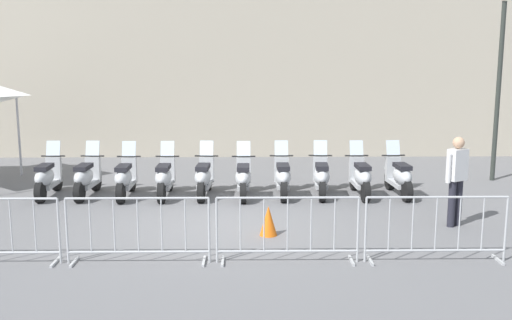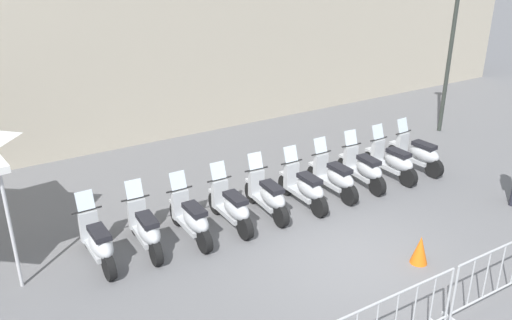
# 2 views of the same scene
# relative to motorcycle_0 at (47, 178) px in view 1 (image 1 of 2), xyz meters

# --- Properties ---
(ground_plane) EXTENTS (120.00, 120.00, 0.00)m
(ground_plane) POSITION_rel_motorcycle_0_xyz_m (3.81, -2.77, -0.45)
(ground_plane) COLOR slate
(motorcycle_0) EXTENTS (0.56, 1.73, 1.24)m
(motorcycle_0) POSITION_rel_motorcycle_0_xyz_m (0.00, 0.00, 0.00)
(motorcycle_0) COLOR black
(motorcycle_0) RESTS_ON ground
(motorcycle_1) EXTENTS (0.63, 1.72, 1.24)m
(motorcycle_1) POSITION_rel_motorcycle_0_xyz_m (0.89, -0.10, 0.00)
(motorcycle_1) COLOR black
(motorcycle_1) RESTS_ON ground
(motorcycle_2) EXTENTS (0.57, 1.73, 1.24)m
(motorcycle_2) POSITION_rel_motorcycle_0_xyz_m (1.79, -0.28, 0.00)
(motorcycle_2) COLOR black
(motorcycle_2) RESTS_ON ground
(motorcycle_3) EXTENTS (0.58, 1.72, 1.24)m
(motorcycle_3) POSITION_rel_motorcycle_0_xyz_m (2.69, -0.36, 0.00)
(motorcycle_3) COLOR black
(motorcycle_3) RESTS_ON ground
(motorcycle_4) EXTENTS (0.63, 1.72, 1.24)m
(motorcycle_4) POSITION_rel_motorcycle_0_xyz_m (3.59, -0.41, 0.00)
(motorcycle_4) COLOR black
(motorcycle_4) RESTS_ON ground
(motorcycle_5) EXTENTS (0.58, 1.73, 1.24)m
(motorcycle_5) POSITION_rel_motorcycle_0_xyz_m (4.49, -0.58, 0.00)
(motorcycle_5) COLOR black
(motorcycle_5) RESTS_ON ground
(motorcycle_6) EXTENTS (0.58, 1.73, 1.24)m
(motorcycle_6) POSITION_rel_motorcycle_0_xyz_m (5.40, -0.60, 0.00)
(motorcycle_6) COLOR black
(motorcycle_6) RESTS_ON ground
(motorcycle_7) EXTENTS (0.65, 1.72, 1.24)m
(motorcycle_7) POSITION_rel_motorcycle_0_xyz_m (6.29, -0.67, 0.00)
(motorcycle_7) COLOR black
(motorcycle_7) RESTS_ON ground
(motorcycle_8) EXTENTS (0.56, 1.73, 1.24)m
(motorcycle_8) POSITION_rel_motorcycle_0_xyz_m (7.20, -0.80, 0.00)
(motorcycle_8) COLOR black
(motorcycle_8) RESTS_ON ground
(motorcycle_9) EXTENTS (0.56, 1.72, 1.24)m
(motorcycle_9) POSITION_rel_motorcycle_0_xyz_m (8.11, -0.86, 0.00)
(motorcycle_9) COLOR black
(motorcycle_9) RESTS_ON ground
(barrier_segment_1) EXTENTS (2.25, 0.65, 1.07)m
(barrier_segment_1) POSITION_rel_motorcycle_0_xyz_m (2.43, -4.72, 0.07)
(barrier_segment_1) COLOR #B2B5B7
(barrier_segment_1) RESTS_ON ground
(barrier_segment_2) EXTENTS (2.25, 0.65, 1.07)m
(barrier_segment_2) POSITION_rel_motorcycle_0_xyz_m (4.76, -4.96, 0.07)
(barrier_segment_2) COLOR #B2B5B7
(barrier_segment_2) RESTS_ON ground
(barrier_segment_3) EXTENTS (2.25, 0.65, 1.07)m
(barrier_segment_3) POSITION_rel_motorcycle_0_xyz_m (7.09, -5.20, 0.07)
(barrier_segment_3) COLOR #B2B5B7
(barrier_segment_3) RESTS_ON ground
(street_lamp) EXTENTS (0.36, 0.36, 4.80)m
(street_lamp) POSITION_rel_motorcycle_0_xyz_m (11.19, 0.58, 2.51)
(street_lamp) COLOR #2D332D
(street_lamp) RESTS_ON ground
(officer_near_row_end) EXTENTS (0.51, 0.35, 1.73)m
(officer_near_row_end) POSITION_rel_motorcycle_0_xyz_m (8.29, -3.35, 0.53)
(officer_near_row_end) COLOR #23232D
(officer_near_row_end) RESTS_ON ground
(traffic_cone) EXTENTS (0.32, 0.32, 0.55)m
(traffic_cone) POSITION_rel_motorcycle_0_xyz_m (4.66, -3.52, -0.18)
(traffic_cone) COLOR orange
(traffic_cone) RESTS_ON ground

